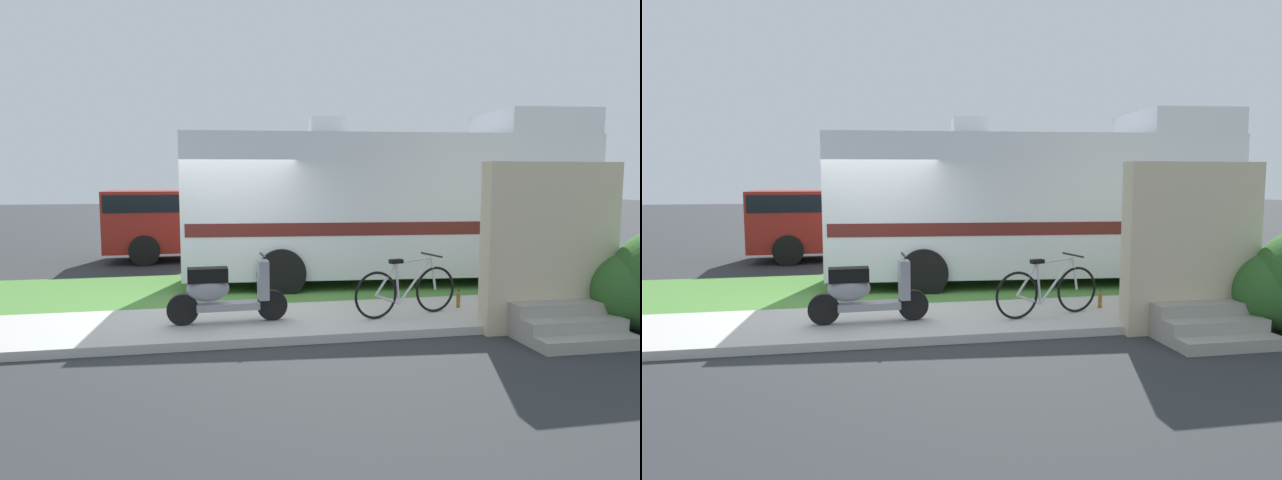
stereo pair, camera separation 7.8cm
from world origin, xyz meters
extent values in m
plane|color=#2D3033|center=(0.00, 0.00, 0.00)|extent=(80.00, 80.00, 0.00)
cube|color=beige|center=(0.00, -1.20, 0.06)|extent=(24.00, 2.00, 0.12)
cube|color=#4C8438|center=(0.00, 1.50, 0.04)|extent=(24.00, 3.40, 0.08)
cube|color=silver|center=(3.25, 1.80, 1.65)|extent=(8.09, 3.08, 2.70)
cube|color=silver|center=(6.30, 1.54, 3.25)|extent=(1.99, 2.44, 0.50)
cube|color=#591E19|center=(3.25, 1.80, 1.25)|extent=(7.94, 3.08, 0.24)
cube|color=black|center=(7.18, 1.46, 2.12)|extent=(0.25, 2.05, 0.90)
cube|color=silver|center=(2.07, 1.90, 3.18)|extent=(0.75, 0.66, 0.36)
cylinder|color=black|center=(5.80, 2.74, 0.45)|extent=(0.92, 0.36, 0.90)
cylinder|color=black|center=(5.60, 0.44, 0.45)|extent=(0.92, 0.36, 0.90)
cylinder|color=black|center=(1.18, 3.14, 0.45)|extent=(0.92, 0.36, 0.90)
cylinder|color=black|center=(0.98, 0.83, 0.45)|extent=(0.92, 0.36, 0.90)
cylinder|color=black|center=(0.58, -1.27, 0.34)|extent=(0.44, 0.11, 0.44)
cylinder|color=black|center=(-0.69, -1.31, 0.34)|extent=(0.44, 0.11, 0.44)
cube|color=gray|center=(-0.06, -1.29, 0.36)|extent=(0.89, 0.31, 0.10)
cube|color=black|center=(-0.33, -1.30, 0.82)|extent=(0.57, 0.28, 0.20)
ellipsoid|color=gray|center=(-0.33, -1.30, 0.62)|extent=(0.61, 0.32, 0.36)
cube|color=gray|center=(0.45, -1.27, 0.72)|extent=(0.15, 0.32, 0.56)
cylinder|color=black|center=(0.45, -1.27, 1.07)|extent=(0.05, 0.50, 0.04)
sphere|color=white|center=(0.45, -1.27, 0.90)|extent=(0.12, 0.12, 0.12)
torus|color=black|center=(3.09, -1.26, 0.47)|extent=(0.70, 0.21, 0.71)
torus|color=black|center=(2.07, -1.51, 0.47)|extent=(0.70, 0.21, 0.71)
cylinder|color=silver|center=(2.74, -1.35, 0.64)|extent=(0.59, 0.18, 0.68)
cylinder|color=silver|center=(2.43, -1.42, 0.62)|extent=(0.10, 0.06, 0.61)
cylinder|color=silver|center=(2.71, -1.36, 0.95)|extent=(0.63, 0.19, 0.09)
cylinder|color=silver|center=(2.27, -1.46, 0.39)|extent=(0.41, 0.13, 0.19)
cylinder|color=silver|center=(2.23, -1.47, 0.70)|extent=(0.36, 0.12, 0.47)
cylinder|color=silver|center=(3.05, -1.27, 0.72)|extent=(0.12, 0.06, 0.51)
cube|color=black|center=(2.40, -1.43, 0.95)|extent=(0.22, 0.14, 0.06)
cylinder|color=black|center=(3.01, -1.28, 1.01)|extent=(0.15, 0.51, 0.03)
cube|color=maroon|center=(-1.70, 6.18, 1.06)|extent=(2.44, 2.04, 1.56)
cube|color=black|center=(-1.70, 6.18, 1.54)|extent=(2.32, 2.06, 0.44)
cube|color=maroon|center=(0.94, 6.27, 0.65)|extent=(2.97, 2.06, 0.74)
cylinder|color=black|center=(-1.86, 5.23, 0.38)|extent=(0.77, 0.27, 0.76)
cylinder|color=black|center=(-1.92, 7.11, 0.38)|extent=(0.77, 0.27, 0.76)
cylinder|color=black|center=(1.31, 5.34, 0.38)|extent=(0.77, 0.27, 0.76)
cylinder|color=black|center=(1.25, 7.22, 0.38)|extent=(0.77, 0.27, 0.76)
cube|color=#9E998E|center=(4.42, -2.80, 0.08)|extent=(1.40, 0.96, 0.16)
cube|color=#9E998E|center=(4.42, -2.64, 0.24)|extent=(1.40, 0.64, 0.16)
cube|color=#9E998E|center=(4.42, -2.48, 0.40)|extent=(1.40, 0.32, 0.16)
cube|color=beige|center=(4.42, -2.17, 1.20)|extent=(2.00, 0.30, 2.40)
ellipsoid|color=#2D6026|center=(5.59, -2.53, 0.61)|extent=(1.30, 1.17, 1.11)
cylinder|color=brown|center=(4.84, -1.31, 0.22)|extent=(0.08, 0.08, 0.21)
cylinder|color=brown|center=(4.84, -1.31, 0.35)|extent=(0.03, 0.03, 0.04)
cylinder|color=black|center=(4.84, -1.31, 0.38)|extent=(0.04, 0.04, 0.02)
cylinder|color=brown|center=(3.58, -1.05, 0.23)|extent=(0.06, 0.06, 0.23)
cylinder|color=brown|center=(3.58, -1.05, 0.37)|extent=(0.03, 0.03, 0.05)
cylinder|color=black|center=(3.58, -1.05, 0.40)|extent=(0.03, 0.03, 0.02)
camera|label=1|loc=(-0.33, -9.41, 2.19)|focal=32.17mm
camera|label=2|loc=(-0.26, -9.42, 2.19)|focal=32.17mm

